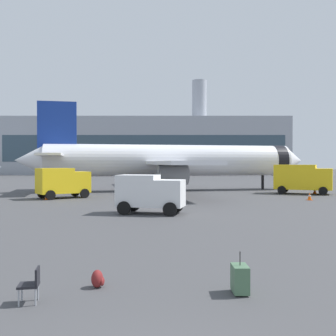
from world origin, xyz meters
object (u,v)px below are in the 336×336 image
(safety_cone_near, at_px, (308,196))
(safety_cone_mid, at_px, (313,191))
(rolling_suitcase, at_px, (239,279))
(traveller_backpack, at_px, (97,279))
(service_truck, at_px, (61,182))
(fuel_truck, at_px, (301,178))
(airplane_at_gate, at_px, (168,161))
(safety_cone_far, at_px, (46,196))
(cargo_van, at_px, (149,192))
(gate_chair, at_px, (31,283))

(safety_cone_near, height_order, safety_cone_mid, safety_cone_near)
(rolling_suitcase, distance_m, traveller_backpack, 3.84)
(service_truck, height_order, traveller_backpack, service_truck)
(fuel_truck, relative_size, traveller_backpack, 13.46)
(safety_cone_near, height_order, rolling_suitcase, rolling_suitcase)
(airplane_at_gate, height_order, safety_cone_mid, airplane_at_gate)
(service_truck, xyz_separation_m, safety_cone_mid, (26.33, 5.52, -1.32))
(service_truck, relative_size, fuel_truck, 0.80)
(service_truck, distance_m, safety_cone_far, 2.26)
(fuel_truck, height_order, cargo_van, fuel_truck)
(service_truck, xyz_separation_m, rolling_suitcase, (12.02, -27.70, -1.22))
(cargo_van, height_order, safety_cone_near, cargo_van)
(rolling_suitcase, relative_size, gate_chair, 1.28)
(rolling_suitcase, height_order, gate_chair, rolling_suitcase)
(safety_cone_far, xyz_separation_m, gate_chair, (7.87, -26.84, 0.15))
(service_truck, relative_size, gate_chair, 6.02)
(safety_cone_near, bearing_deg, safety_cone_mid, 66.51)
(service_truck, xyz_separation_m, cargo_van, (8.92, -11.52, -0.16))
(cargo_van, bearing_deg, service_truck, 127.74)
(safety_cone_far, distance_m, traveller_backpack, 27.25)
(cargo_van, xyz_separation_m, gate_chair, (-2.09, -16.88, -0.95))
(service_truck, distance_m, safety_cone_mid, 26.94)
(cargo_van, xyz_separation_m, traveller_backpack, (-0.70, -15.68, -1.22))
(service_truck, relative_size, cargo_van, 1.09)
(airplane_at_gate, distance_m, rolling_suitcase, 38.20)
(service_truck, bearing_deg, cargo_van, -52.26)
(service_truck, xyz_separation_m, fuel_truck, (24.88, 5.32, 0.16))
(traveller_backpack, bearing_deg, cargo_van, 87.43)
(gate_chair, bearing_deg, safety_cone_near, 58.38)
(safety_cone_near, height_order, traveller_backpack, safety_cone_near)
(rolling_suitcase, distance_m, gate_chair, 5.24)
(safety_cone_far, relative_size, traveller_backpack, 1.48)
(safety_cone_near, xyz_separation_m, safety_cone_far, (-24.08, 0.50, -0.00))
(fuel_truck, height_order, rolling_suitcase, fuel_truck)
(safety_cone_far, relative_size, gate_chair, 0.83)
(cargo_van, relative_size, traveller_backpack, 9.86)
(service_truck, height_order, safety_cone_mid, service_truck)
(fuel_truck, distance_m, safety_cone_far, 26.86)
(fuel_truck, distance_m, gate_chair, 38.27)
(safety_cone_near, height_order, gate_chair, gate_chair)
(cargo_van, distance_m, safety_cone_near, 17.02)
(cargo_van, relative_size, safety_cone_mid, 8.00)
(rolling_suitcase, bearing_deg, safety_cone_mid, 66.69)
(cargo_van, distance_m, traveller_backpack, 15.74)
(airplane_at_gate, relative_size, gate_chair, 41.38)
(rolling_suitcase, xyz_separation_m, traveller_backpack, (-3.80, 0.50, -0.16))
(safety_cone_far, xyz_separation_m, traveller_backpack, (9.26, -25.63, -0.12))
(safety_cone_mid, relative_size, gate_chair, 0.69)
(airplane_at_gate, distance_m, safety_cone_mid, 17.05)
(safety_cone_mid, distance_m, traveller_backpack, 37.40)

